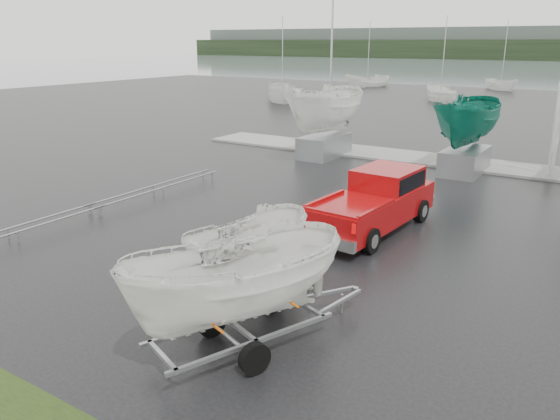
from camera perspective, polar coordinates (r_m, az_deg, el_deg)
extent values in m
plane|color=black|center=(15.83, 8.53, -4.10)|extent=(120.00, 120.00, 0.00)
cube|color=gray|center=(27.77, 19.74, 4.49)|extent=(30.00, 3.00, 0.12)
cube|color=#8F0709|center=(17.24, 9.62, 0.24)|extent=(2.23, 5.48, 0.88)
cube|color=#8F0709|center=(17.90, 11.17, 3.09)|extent=(1.86, 2.25, 0.79)
cube|color=black|center=(17.89, 11.18, 3.24)|extent=(1.87, 2.02, 0.51)
cube|color=silver|center=(15.07, 4.75, -3.21)|extent=(1.88, 0.30, 0.32)
cylinder|color=black|center=(19.23, 9.67, 0.87)|extent=(0.33, 0.76, 0.74)
cylinder|color=black|center=(18.54, 14.49, -0.06)|extent=(0.33, 0.76, 0.74)
cylinder|color=black|center=(16.31, 3.96, -1.91)|extent=(0.33, 0.76, 0.74)
cylinder|color=black|center=(15.49, 9.42, -3.17)|extent=(0.33, 0.76, 0.74)
cube|color=gray|center=(13.00, -4.93, -6.71)|extent=(0.34, 3.60, 0.08)
cube|color=gray|center=(12.36, -1.07, -7.98)|extent=(0.34, 3.60, 0.08)
cylinder|color=gray|center=(12.60, -3.63, -8.25)|extent=(1.60, 0.20, 0.08)
cylinder|color=black|center=(13.08, -6.33, -7.31)|extent=(0.22, 0.61, 0.60)
cylinder|color=black|center=(12.14, -0.71, -9.24)|extent=(0.22, 0.61, 0.60)
imported|color=silver|center=(11.98, -3.21, 1.31)|extent=(1.56, 1.60, 3.88)
cube|color=#F45F07|center=(13.03, -0.84, -3.97)|extent=(1.55, 0.15, 0.03)
cube|color=#F45F07|center=(11.90, -5.57, -6.19)|extent=(1.55, 0.15, 0.03)
cube|color=gray|center=(11.10, -5.68, -11.16)|extent=(1.41, 3.37, 0.08)
cube|color=gray|center=(10.28, -2.51, -13.58)|extent=(1.41, 3.37, 0.08)
cylinder|color=gray|center=(10.68, -5.09, -13.32)|extent=(1.52, 0.67, 0.08)
cylinder|color=black|center=(11.29, -7.21, -11.58)|extent=(0.39, 0.62, 0.60)
cylinder|color=black|center=(10.09, -2.68, -15.24)|extent=(0.39, 0.62, 0.60)
imported|color=silver|center=(9.73, -4.47, 0.03)|extent=(2.32, 2.35, 4.71)
cube|color=#F45F07|center=(10.82, -0.58, -8.60)|extent=(1.46, 0.61, 0.03)
cube|color=#F45F07|center=(10.09, -8.17, -10.83)|extent=(1.46, 0.61, 0.03)
cylinder|color=silver|center=(26.14, 26.73, 7.28)|extent=(0.16, 0.58, 3.99)
cylinder|color=silver|center=(27.72, 27.13, 7.70)|extent=(0.16, 0.58, 3.99)
cube|color=gray|center=(28.24, 4.67, 6.68)|extent=(1.60, 3.20, 1.10)
imported|color=silver|center=(27.80, 4.87, 14.54)|extent=(2.50, 2.56, 6.63)
cylinder|color=#B2B2B7|center=(28.25, 5.53, 20.15)|extent=(0.10, 0.10, 7.00)
cube|color=gray|center=(25.97, 18.74, 4.88)|extent=(1.60, 3.20, 1.10)
imported|color=#0E6653|center=(25.50, 19.53, 12.79)|extent=(2.29, 2.35, 6.10)
cylinder|color=gray|center=(21.32, -12.17, 2.30)|extent=(0.06, 6.50, 0.06)
cylinder|color=gray|center=(21.66, -13.11, 2.47)|extent=(0.06, 6.50, 0.06)
cylinder|color=gray|center=(17.78, -25.77, -2.09)|extent=(0.06, 6.50, 0.06)
cylinder|color=gray|center=(18.19, -26.61, -1.79)|extent=(0.06, 6.50, 0.06)
imported|color=silver|center=(54.68, 0.26, 11.29)|extent=(3.93, 3.95, 7.41)
cylinder|color=#B2B2B7|center=(54.41, 0.27, 15.48)|extent=(0.08, 0.08, 8.00)
imported|color=silver|center=(56.83, 16.37, 10.84)|extent=(3.24, 3.26, 6.23)
cylinder|color=#B2B2B7|center=(56.57, 16.72, 14.86)|extent=(0.08, 0.08, 8.00)
imported|color=silver|center=(73.14, 9.09, 12.60)|extent=(3.46, 3.48, 6.52)
cylinder|color=#B2B2B7|center=(72.94, 9.25, 15.73)|extent=(0.08, 0.08, 8.00)
imported|color=silver|center=(72.57, 22.04, 11.55)|extent=(3.10, 3.10, 5.76)
cylinder|color=#B2B2B7|center=(72.36, 22.40, 14.69)|extent=(0.08, 0.08, 8.00)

